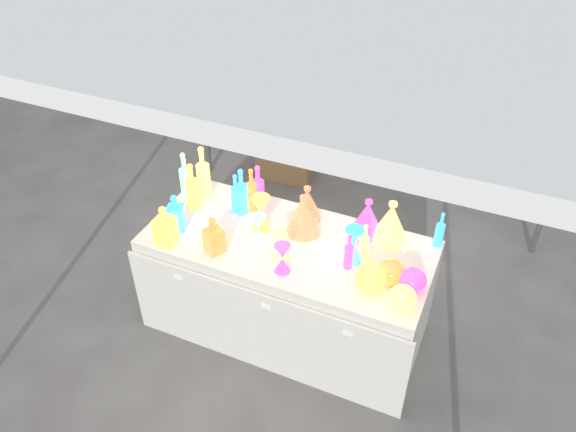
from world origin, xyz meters
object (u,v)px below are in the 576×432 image
at_px(globe_0, 370,278).
at_px(bottle_0, 186,176).
at_px(display_table, 287,286).
at_px(decanter_0, 165,225).
at_px(cardboard_box_closed, 286,157).
at_px(lampshade_0, 304,214).

bearing_deg(globe_0, bottle_0, 165.11).
height_order(display_table, decanter_0, decanter_0).
relative_size(display_table, cardboard_box_closed, 3.63).
distance_m(cardboard_box_closed, decanter_0, 2.18).
bearing_deg(bottle_0, lampshade_0, -3.79).
height_order(cardboard_box_closed, bottle_0, bottle_0).
bearing_deg(bottle_0, decanter_0, -71.80).
bearing_deg(decanter_0, bottle_0, 108.58).
relative_size(decanter_0, globe_0, 1.52).
bearing_deg(display_table, globe_0, -16.93).
bearing_deg(cardboard_box_closed, display_table, -72.59).
distance_m(display_table, cardboard_box_closed, 1.94).
relative_size(bottle_0, globe_0, 1.62).
xyz_separation_m(globe_0, lampshade_0, (-0.54, 0.32, 0.06)).
distance_m(cardboard_box_closed, bottle_0, 1.71).
xyz_separation_m(bottle_0, globe_0, (1.43, -0.38, -0.07)).
height_order(display_table, lampshade_0, lampshade_0).
bearing_deg(decanter_0, display_table, 24.25).
bearing_deg(display_table, decanter_0, -156.12).
height_order(decanter_0, lampshade_0, decanter_0).
relative_size(cardboard_box_closed, globe_0, 2.81).
xyz_separation_m(display_table, globe_0, (0.58, -0.18, 0.45)).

